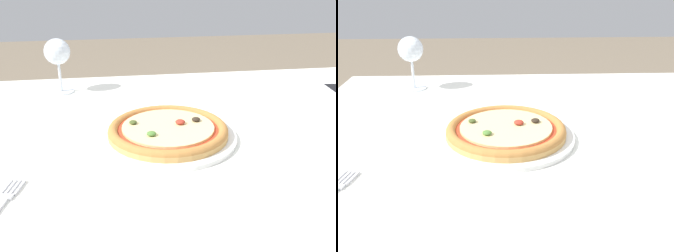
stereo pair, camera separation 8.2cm
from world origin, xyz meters
The scene contains 3 objects.
dining_table centered at (0.00, 0.00, 0.63)m, with size 1.46×0.97×0.71m.
pizza_plate centered at (-0.22, -0.03, 0.72)m, with size 0.30×0.30×0.04m.
wine_glass_far_left centered at (-0.49, 0.34, 0.82)m, with size 0.08×0.08×0.16m.
Camera 2 is at (-0.25, -0.78, 1.07)m, focal length 40.00 mm.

